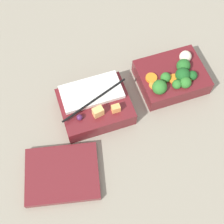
{
  "coord_description": "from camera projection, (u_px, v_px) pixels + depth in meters",
  "views": [
    {
      "loc": [
        0.22,
        0.41,
        0.79
      ],
      "look_at": [
        0.1,
        0.04,
        0.05
      ],
      "focal_mm": 50.0,
      "sensor_mm": 36.0,
      "label": 1
    }
  ],
  "objects": [
    {
      "name": "ground_plane",
      "position": [
        139.0,
        98.0,
        0.91
      ],
      "size": [
        3.0,
        3.0,
        0.0
      ],
      "primitive_type": "plane",
      "color": "gray"
    },
    {
      "name": "bento_tray_vegetable",
      "position": [
        172.0,
        77.0,
        0.91
      ],
      "size": [
        0.19,
        0.15,
        0.08
      ],
      "color": "maroon",
      "rests_on": "ground_plane"
    },
    {
      "name": "bento_tray_rice",
      "position": [
        95.0,
        105.0,
        0.87
      ],
      "size": [
        0.2,
        0.15,
        0.08
      ],
      "color": "maroon",
      "rests_on": "ground_plane"
    },
    {
      "name": "bento_lid",
      "position": [
        62.0,
        174.0,
        0.8
      ],
      "size": [
        0.21,
        0.18,
        0.02
      ],
      "primitive_type": "cube",
      "rotation": [
        0.0,
        0.0,
        -0.21
      ],
      "color": "maroon",
      "rests_on": "ground_plane"
    }
  ]
}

